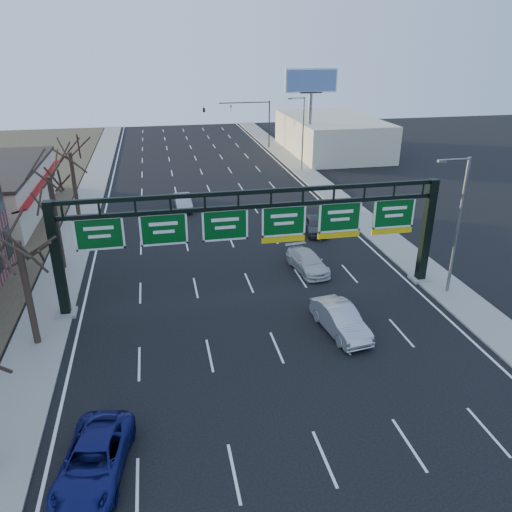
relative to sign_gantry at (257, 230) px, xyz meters
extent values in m
plane|color=black|center=(-0.16, -8.00, -4.63)|extent=(160.00, 160.00, 0.00)
cube|color=gray|center=(-12.96, 12.00, -4.57)|extent=(3.00, 120.00, 0.12)
cube|color=gray|center=(12.64, 12.00, -4.57)|extent=(3.00, 120.00, 0.12)
cube|color=white|center=(-0.16, 12.00, -4.62)|extent=(21.60, 120.00, 0.01)
cube|color=black|center=(-11.86, 0.00, -1.03)|extent=(0.55, 0.55, 7.20)
cube|color=gray|center=(-11.86, 0.00, -4.53)|extent=(1.20, 1.20, 0.20)
cube|color=black|center=(11.54, 0.00, -1.03)|extent=(0.55, 0.55, 7.20)
cube|color=gray|center=(11.54, 0.00, -4.53)|extent=(1.20, 1.20, 0.20)
cube|color=black|center=(-0.16, 0.00, 2.42)|extent=(23.40, 0.25, 0.25)
cube|color=black|center=(-0.16, 0.00, 1.52)|extent=(23.40, 0.25, 0.25)
cube|color=#054614|center=(-9.33, 0.00, 0.47)|extent=(2.80, 0.10, 2.00)
cube|color=#054614|center=(-5.66, 0.00, 0.47)|extent=(2.80, 0.10, 2.00)
cube|color=#054614|center=(-1.99, 0.00, 0.47)|extent=(2.80, 0.10, 2.00)
cube|color=#054614|center=(1.67, 0.00, 0.47)|extent=(2.80, 0.10, 2.00)
cube|color=yellow|center=(1.67, 0.00, -0.75)|extent=(2.80, 0.10, 0.40)
cube|color=#054614|center=(5.34, 0.00, 0.47)|extent=(2.80, 0.10, 2.00)
cube|color=yellow|center=(5.34, 0.00, -0.75)|extent=(2.80, 0.10, 0.40)
cube|color=#054614|center=(9.01, 0.00, 0.47)|extent=(2.80, 0.10, 2.00)
cube|color=yellow|center=(9.01, 0.00, -0.75)|extent=(2.80, 0.10, 0.40)
cube|color=#9F0F11|center=(-16.56, 21.00, -1.63)|extent=(1.20, 18.00, 0.40)
cube|color=beige|center=(19.84, 42.00, -2.13)|extent=(12.00, 20.00, 5.00)
cylinder|color=#2F241A|center=(-12.96, -3.00, -1.47)|extent=(0.36, 0.36, 6.08)
cylinder|color=#2F241A|center=(-12.96, 7.00, -1.09)|extent=(0.36, 0.36, 6.84)
cylinder|color=#2F241A|center=(-12.96, 17.00, -1.28)|extent=(0.36, 0.36, 6.46)
cylinder|color=slate|center=(12.44, -2.00, -0.01)|extent=(0.20, 0.20, 9.00)
cylinder|color=slate|center=(11.54, -2.00, 4.39)|extent=(1.80, 0.12, 0.12)
cube|color=slate|center=(10.64, -2.00, 4.34)|extent=(0.50, 0.22, 0.15)
cylinder|color=slate|center=(12.44, 32.00, -0.01)|extent=(0.20, 0.20, 9.00)
cylinder|color=slate|center=(11.54, 32.00, 4.39)|extent=(1.80, 0.12, 0.12)
cube|color=slate|center=(10.64, 32.00, 4.34)|extent=(0.50, 0.22, 0.15)
cylinder|color=slate|center=(14.84, 37.00, -0.13)|extent=(0.50, 0.50, 9.00)
cube|color=slate|center=(14.84, 37.00, 4.37)|extent=(3.00, 0.30, 0.20)
cube|color=white|center=(14.84, 37.00, 5.87)|extent=(7.00, 0.30, 3.00)
cube|color=#5672AC|center=(14.84, 36.80, 5.87)|extent=(6.60, 0.05, 2.60)
cylinder|color=black|center=(11.64, 47.00, -1.13)|extent=(0.18, 0.18, 7.00)
cylinder|color=black|center=(7.84, 47.00, 2.17)|extent=(7.60, 0.14, 0.14)
imported|color=black|center=(5.84, 47.00, 1.37)|extent=(0.20, 0.20, 1.00)
imported|color=black|center=(1.84, 47.00, 1.37)|extent=(0.54, 0.54, 1.62)
imported|color=navy|center=(-9.06, -12.97, -3.92)|extent=(3.19, 5.42, 1.41)
imported|color=#AEADB2|center=(3.75, -5.19, -3.84)|extent=(2.31, 4.98, 1.58)
imported|color=silver|center=(4.37, 3.16, -3.96)|extent=(2.51, 4.86, 1.35)
imported|color=#3D3F42|center=(7.20, 10.44, -3.91)|extent=(2.01, 4.33, 1.43)
imported|color=#9FA0A4|center=(-3.44, 19.33, -3.91)|extent=(1.69, 4.42, 1.44)
camera|label=1|loc=(-5.88, -28.19, 10.78)|focal=35.00mm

